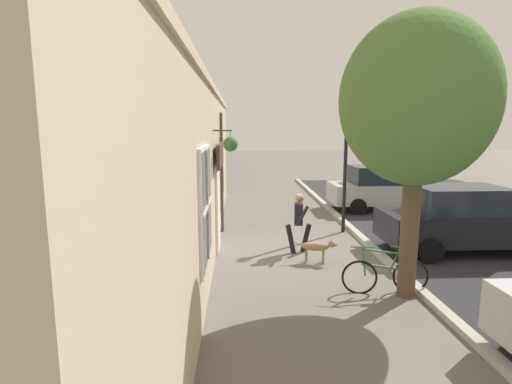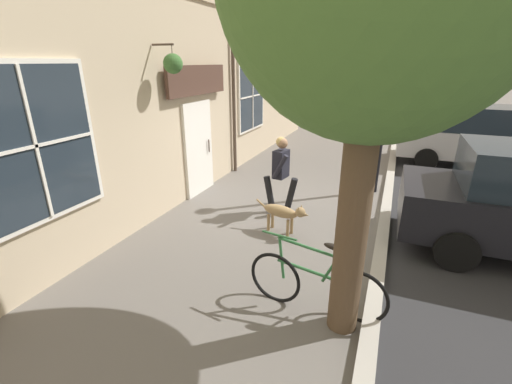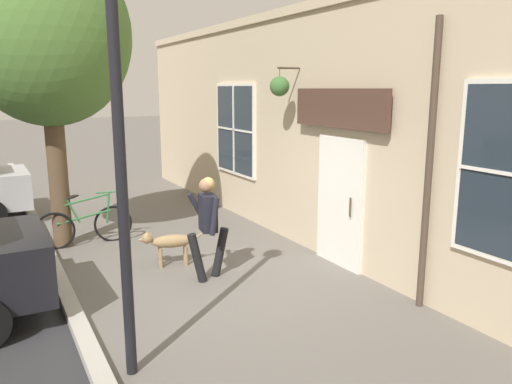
{
  "view_description": "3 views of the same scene",
  "coord_description": "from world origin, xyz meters",
  "px_view_note": "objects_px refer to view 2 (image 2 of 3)",
  "views": [
    {
      "loc": [
        -1.6,
        -10.24,
        3.29
      ],
      "look_at": [
        -1.11,
        0.88,
        1.45
      ],
      "focal_mm": 28.0,
      "sensor_mm": 36.0,
      "label": 1
    },
    {
      "loc": [
        1.96,
        -6.33,
        2.93
      ],
      "look_at": [
        -0.12,
        -1.26,
        0.83
      ],
      "focal_mm": 24.0,
      "sensor_mm": 36.0,
      "label": 2
    },
    {
      "loc": [
        2.79,
        6.51,
        2.85
      ],
      "look_at": [
        -0.81,
        -0.07,
        1.29
      ],
      "focal_mm": 35.0,
      "sensor_mm": 36.0,
      "label": 3
    }
  ],
  "objects_px": {
    "dog_on_leash": "(283,212)",
    "parked_car_far_end": "(476,137)",
    "pedestrian_walking": "(281,169)",
    "leaning_bicycle": "(315,284)",
    "street_lamp": "(390,68)"
  },
  "relations": [
    {
      "from": "parked_car_far_end",
      "to": "dog_on_leash",
      "type": "bearing_deg",
      "value": -122.08
    },
    {
      "from": "pedestrian_walking",
      "to": "street_lamp",
      "type": "relative_size",
      "value": 0.38
    },
    {
      "from": "pedestrian_walking",
      "to": "parked_car_far_end",
      "type": "height_order",
      "value": "parked_car_far_end"
    },
    {
      "from": "leaning_bicycle",
      "to": "street_lamp",
      "type": "bearing_deg",
      "value": 85.29
    },
    {
      "from": "dog_on_leash",
      "to": "leaning_bicycle",
      "type": "xyz_separation_m",
      "value": [
        1.0,
        -1.81,
        -0.02
      ]
    },
    {
      "from": "dog_on_leash",
      "to": "parked_car_far_end",
      "type": "relative_size",
      "value": 0.25
    },
    {
      "from": "pedestrian_walking",
      "to": "leaning_bicycle",
      "type": "relative_size",
      "value": 0.91
    },
    {
      "from": "pedestrian_walking",
      "to": "parked_car_far_end",
      "type": "xyz_separation_m",
      "value": [
        4.18,
        5.29,
        -0.05
      ]
    },
    {
      "from": "street_lamp",
      "to": "parked_car_far_end",
      "type": "bearing_deg",
      "value": 53.27
    },
    {
      "from": "pedestrian_walking",
      "to": "leaning_bicycle",
      "type": "xyz_separation_m",
      "value": [
        1.33,
        -2.66,
        -0.55
      ]
    },
    {
      "from": "dog_on_leash",
      "to": "parked_car_far_end",
      "type": "bearing_deg",
      "value": 57.92
    },
    {
      "from": "pedestrian_walking",
      "to": "dog_on_leash",
      "type": "relative_size",
      "value": 1.47
    },
    {
      "from": "dog_on_leash",
      "to": "pedestrian_walking",
      "type": "bearing_deg",
      "value": 111.73
    },
    {
      "from": "dog_on_leash",
      "to": "parked_car_far_end",
      "type": "height_order",
      "value": "parked_car_far_end"
    },
    {
      "from": "dog_on_leash",
      "to": "street_lamp",
      "type": "bearing_deg",
      "value": 64.01
    }
  ]
}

